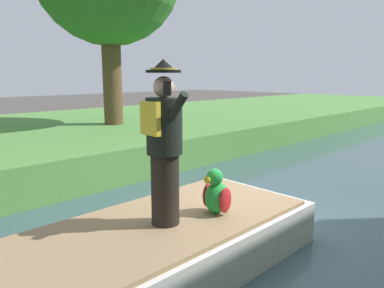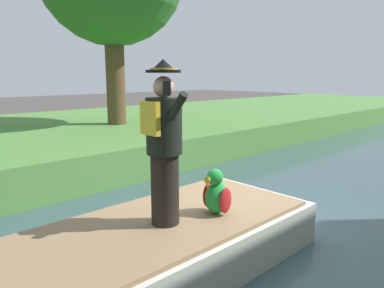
# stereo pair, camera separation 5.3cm
# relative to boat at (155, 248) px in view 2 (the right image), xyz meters

# --- Properties ---
(ground_plane) EXTENTS (80.00, 80.00, 0.00)m
(ground_plane) POSITION_rel_boat_xyz_m (0.00, 1.76, -0.40)
(ground_plane) COLOR #4C4742
(canal_water) EXTENTS (6.16, 48.00, 0.10)m
(canal_water) POSITION_rel_boat_xyz_m (0.00, 1.76, -0.35)
(canal_water) COLOR #3D565B
(canal_water) RESTS_ON ground
(grass_bank_near) EXTENTS (9.12, 48.00, 0.88)m
(grass_bank_near) POSITION_rel_boat_xyz_m (-7.64, 1.76, 0.04)
(grass_bank_near) COLOR #568E42
(grass_bank_near) RESTS_ON ground
(boat) EXTENTS (1.80, 4.20, 0.61)m
(boat) POSITION_rel_boat_xyz_m (0.00, 0.00, 0.00)
(boat) COLOR silver
(boat) RESTS_ON canal_water
(person_pirate) EXTENTS (0.61, 0.42, 1.85)m
(person_pirate) POSITION_rel_boat_xyz_m (0.08, 0.09, 1.23)
(person_pirate) COLOR black
(person_pirate) RESTS_ON boat
(parrot_plush) EXTENTS (0.36, 0.35, 0.57)m
(parrot_plush) POSITION_rel_boat_xyz_m (0.28, 0.74, 0.55)
(parrot_plush) COLOR green
(parrot_plush) RESTS_ON boat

